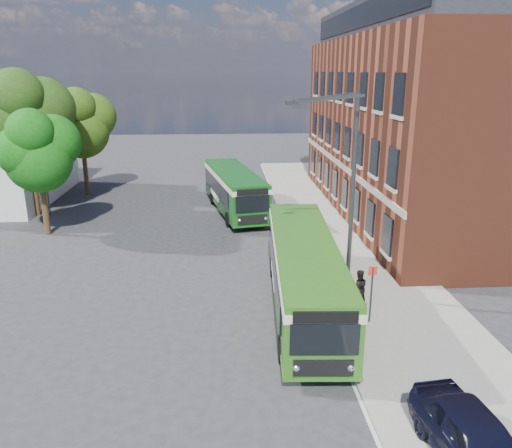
{
  "coord_description": "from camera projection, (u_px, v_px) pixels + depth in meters",
  "views": [
    {
      "loc": [
        -0.16,
        -21.92,
        9.82
      ],
      "look_at": [
        1.48,
        2.8,
        2.2
      ],
      "focal_mm": 35.0,
      "sensor_mm": 36.0,
      "label": 1
    }
  ],
  "objects": [
    {
      "name": "bus_stop_sign",
      "position": [
        371.0,
        291.0,
        19.7
      ],
      "size": [
        0.35,
        0.08,
        2.52
      ],
      "color": "#323437",
      "rests_on": "ground"
    },
    {
      "name": "bus_front",
      "position": [
        304.0,
        267.0,
        21.15
      ],
      "size": [
        3.28,
        12.53,
        3.02
      ],
      "color": "#2E651A",
      "rests_on": "ground"
    },
    {
      "name": "tree_mid",
      "position": [
        26.0,
        117.0,
        33.41
      ],
      "size": [
        5.96,
        5.67,
        10.06
      ],
      "color": "#392614",
      "rests_on": "ground"
    },
    {
      "name": "ground",
      "position": [
        229.0,
        286.0,
        23.8
      ],
      "size": [
        120.0,
        120.0,
        0.0
      ],
      "primitive_type": "plane",
      "color": "#2C2C2F",
      "rests_on": "ground"
    },
    {
      "name": "kerb_line",
      "position": [
        289.0,
        232.0,
        31.68
      ],
      "size": [
        0.12,
        48.0,
        0.01
      ],
      "primitive_type": "cube",
      "color": "beige",
      "rests_on": "ground"
    },
    {
      "name": "pedestrian_b",
      "position": [
        359.0,
        288.0,
        21.27
      ],
      "size": [
        0.84,
        0.68,
        1.63
      ],
      "primitive_type": "imported",
      "rotation": [
        0.0,
        0.0,
        3.06
      ],
      "color": "black",
      "rests_on": "pavement"
    },
    {
      "name": "street_lamp",
      "position": [
        344.0,
        197.0,
        20.79
      ],
      "size": [
        2.96,
        2.38,
        9.0
      ],
      "color": "#323437",
      "rests_on": "ground"
    },
    {
      "name": "tree_right",
      "position": [
        81.0,
        123.0,
        39.62
      ],
      "size": [
        5.13,
        4.88,
        8.66
      ],
      "color": "#392614",
      "rests_on": "ground"
    },
    {
      "name": "tree_left",
      "position": [
        38.0,
        150.0,
        29.7
      ],
      "size": [
        4.63,
        4.4,
        7.82
      ],
      "color": "#392614",
      "rests_on": "ground"
    },
    {
      "name": "bus_rear",
      "position": [
        234.0,
        187.0,
        35.78
      ],
      "size": [
        4.53,
        11.01,
        3.02
      ],
      "color": "#124E15",
      "rests_on": "ground"
    },
    {
      "name": "flagpole",
      "position": [
        42.0,
        146.0,
        33.96
      ],
      "size": [
        0.95,
        0.1,
        9.0
      ],
      "color": "#323437",
      "rests_on": "ground"
    },
    {
      "name": "brick_office",
      "position": [
        429.0,
        114.0,
        34.08
      ],
      "size": [
        12.1,
        26.0,
        14.2
      ],
      "color": "maroon",
      "rests_on": "ground"
    },
    {
      "name": "parked_car",
      "position": [
        476.0,
        441.0,
        12.52
      ],
      "size": [
        2.27,
        4.63,
        1.52
      ],
      "primitive_type": "imported",
      "rotation": [
        0.0,
        0.0,
        0.11
      ],
      "color": "black",
      "rests_on": "pavement"
    },
    {
      "name": "pavement",
      "position": [
        337.0,
        230.0,
        31.85
      ],
      "size": [
        6.0,
        48.0,
        0.15
      ],
      "primitive_type": "cube",
      "color": "gray",
      "rests_on": "ground"
    },
    {
      "name": "pedestrian_a",
      "position": [
        332.0,
        276.0,
        22.27
      ],
      "size": [
        0.68,
        0.46,
        1.82
      ],
      "primitive_type": "imported",
      "rotation": [
        0.0,
        0.0,
        3.18
      ],
      "color": "black",
      "rests_on": "pavement"
    }
  ]
}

